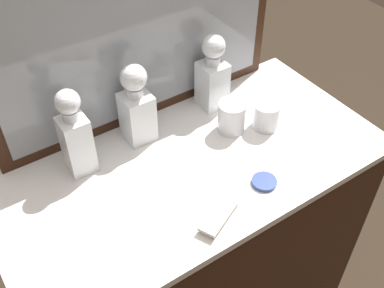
{
  "coord_description": "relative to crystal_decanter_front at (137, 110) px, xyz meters",
  "views": [
    {
      "loc": [
        -0.55,
        -0.82,
        1.93
      ],
      "look_at": [
        0.0,
        0.0,
        1.01
      ],
      "focal_mm": 43.67,
      "sensor_mm": 36.0,
      "label": 1
    }
  ],
  "objects": [
    {
      "name": "crystal_tumbler_rear",
      "position": [
        0.27,
        -0.13,
        -0.06
      ],
      "size": [
        0.09,
        0.09,
        0.1
      ],
      "color": "white",
      "rests_on": "dresser"
    },
    {
      "name": "crystal_decanter_front",
      "position": [
        0.0,
        0.0,
        0.0
      ],
      "size": [
        0.09,
        0.09,
        0.27
      ],
      "color": "white",
      "rests_on": "dresser"
    },
    {
      "name": "crystal_decanter_center",
      "position": [
        0.29,
        0.01,
        -0.0
      ],
      "size": [
        0.09,
        0.09,
        0.27
      ],
      "color": "white",
      "rests_on": "dresser"
    },
    {
      "name": "crystal_tumbler_far_left",
      "position": [
        0.37,
        -0.18,
        -0.07
      ],
      "size": [
        0.09,
        0.09,
        0.09
      ],
      "color": "white",
      "rests_on": "dresser"
    },
    {
      "name": "silver_brush_far_right",
      "position": [
        0.02,
        -0.41,
        -0.1
      ],
      "size": [
        0.16,
        0.11,
        0.02
      ],
      "color": "#B7A88C",
      "rests_on": "dresser"
    },
    {
      "name": "dresser",
      "position": [
        0.07,
        -0.19,
        -0.57
      ],
      "size": [
        1.19,
        0.6,
        0.93
      ],
      "color": "#381E11",
      "rests_on": "ground_plane"
    },
    {
      "name": "porcelain_dish",
      "position": [
        0.2,
        -0.38,
        -0.1
      ],
      "size": [
        0.07,
        0.07,
        0.01
      ],
      "color": "#33478C",
      "rests_on": "dresser"
    },
    {
      "name": "crystal_decanter_right",
      "position": [
        -0.21,
        -0.03,
        0.01
      ],
      "size": [
        0.08,
        0.08,
        0.28
      ],
      "color": "white",
      "rests_on": "dresser"
    },
    {
      "name": "dresser_mirror",
      "position": [
        0.07,
        0.09,
        0.19
      ],
      "size": [
        0.98,
        0.03,
        0.6
      ],
      "color": "#381E11",
      "rests_on": "dresser"
    }
  ]
}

